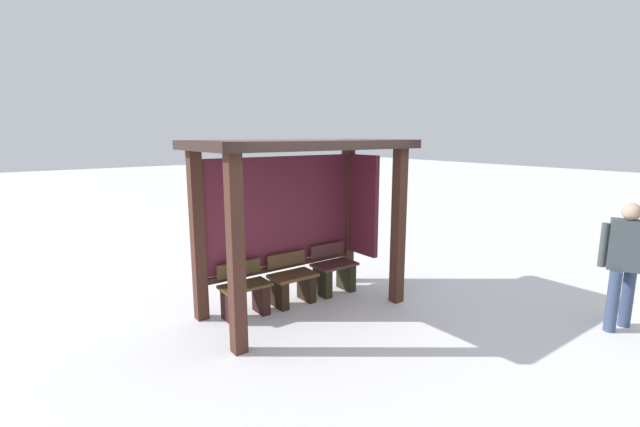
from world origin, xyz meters
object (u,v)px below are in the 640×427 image
at_px(bench_center_inside, 292,284).
at_px(person_walking, 626,257).
at_px(bench_right_inside, 334,273).
at_px(bus_shelter, 301,186).
at_px(bench_left_inside, 245,295).

relative_size(bench_center_inside, person_walking, 0.45).
height_order(bench_center_inside, bench_right_inside, bench_right_inside).
distance_m(bus_shelter, bench_left_inside, 1.69).
relative_size(bench_center_inside, bench_right_inside, 0.97).
bearing_deg(bench_right_inside, bus_shelter, -170.22).
xyz_separation_m(bench_left_inside, person_walking, (3.68, -3.20, 0.65)).
distance_m(bench_center_inside, bench_right_inside, 0.78).
xyz_separation_m(bus_shelter, bench_left_inside, (-0.86, 0.12, -1.45)).
height_order(bench_center_inside, person_walking, person_walking).
bearing_deg(bench_right_inside, person_walking, -56.37).
xyz_separation_m(bench_left_inside, bench_center_inside, (0.78, -0.00, -0.00)).
bearing_deg(bench_center_inside, bus_shelter, -52.97).
bearing_deg(person_walking, bench_left_inside, 138.98).
xyz_separation_m(bench_right_inside, person_walking, (2.13, -3.20, 0.64)).
bearing_deg(person_walking, bench_center_inside, 132.22).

